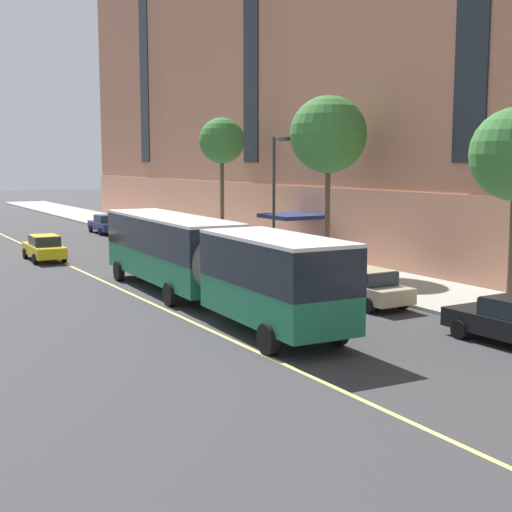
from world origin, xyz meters
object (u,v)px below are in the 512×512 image
at_px(parked_car_green_3, 183,242).
at_px(parked_car_navy_5, 272,264).
at_px(city_bus, 203,257).
at_px(parked_car_navy_4, 106,224).
at_px(street_tree_far_uptown, 328,135).
at_px(street_lamp, 276,188).
at_px(taxi_cab, 44,248).
at_px(street_tree_far_downtown, 222,141).
at_px(fire_hydrant, 345,278).
at_px(parked_car_green_6, 135,232).
at_px(parked_car_champagne_2, 366,287).

xyz_separation_m(parked_car_green_3, parked_car_navy_5, (-0.08, -11.16, 0.00)).
bearing_deg(city_bus, parked_car_green_3, 68.76).
relative_size(city_bus, parked_car_navy_4, 3.98).
height_order(parked_car_navy_4, parked_car_navy_5, same).
relative_size(parked_car_navy_5, street_tree_far_uptown, 0.49).
distance_m(parked_car_navy_5, street_lamp, 4.80).
bearing_deg(parked_car_navy_4, street_tree_far_uptown, -82.30).
height_order(street_tree_far_uptown, street_lamp, street_tree_far_uptown).
height_order(parked_car_navy_4, taxi_cab, same).
distance_m(parked_car_green_3, parked_car_navy_5, 11.16).
relative_size(street_tree_far_downtown, street_lamp, 1.23).
bearing_deg(taxi_cab, parked_car_green_3, -10.35).
height_order(parked_car_navy_5, taxi_cab, same).
height_order(parked_car_green_3, street_tree_far_downtown, street_tree_far_downtown).
bearing_deg(parked_car_green_3, street_tree_far_downtown, 21.45).
bearing_deg(street_tree_far_downtown, fire_hydrant, -96.84).
distance_m(parked_car_green_3, parked_car_green_6, 8.15).
height_order(parked_car_green_3, parked_car_navy_5, same).
bearing_deg(fire_hydrant, street_tree_far_uptown, 65.05).
xyz_separation_m(city_bus, parked_car_green_3, (6.03, 15.51, -1.25)).
bearing_deg(taxi_cab, street_tree_far_downtown, -0.72).
distance_m(parked_car_navy_5, fire_hydrant, 4.29).
height_order(parked_car_green_6, street_tree_far_downtown, street_tree_far_downtown).
bearing_deg(parked_car_champagne_2, street_lamp, 79.61).
xyz_separation_m(parked_car_navy_5, street_lamp, (1.76, 2.49, 3.71)).
xyz_separation_m(street_tree_far_uptown, street_tree_far_downtown, (0.00, 12.24, -0.05)).
height_order(parked_car_champagne_2, parked_car_green_6, same).
xyz_separation_m(parked_car_champagne_2, street_tree_far_uptown, (3.75, 8.04, 6.55)).
bearing_deg(city_bus, street_tree_far_downtown, 60.46).
height_order(city_bus, street_tree_far_downtown, street_tree_far_downtown).
distance_m(city_bus, street_tree_far_downtown, 20.13).
bearing_deg(street_lamp, parked_car_green_6, 96.41).
bearing_deg(parked_car_navy_5, fire_hydrant, -67.22).
relative_size(street_tree_far_downtown, fire_hydrant, 12.13).
height_order(taxi_cab, fire_hydrant, taxi_cab).
bearing_deg(taxi_cab, city_bus, -81.87).
relative_size(parked_car_champagne_2, parked_car_green_3, 0.98).
xyz_separation_m(street_tree_far_uptown, fire_hydrant, (-1.98, -4.25, -6.84)).
height_order(city_bus, parked_car_green_6, city_bus).
height_order(taxi_cab, street_lamp, street_lamp).
relative_size(city_bus, parked_car_green_3, 4.39).
distance_m(parked_car_green_6, fire_hydrant, 23.31).
xyz_separation_m(city_bus, parked_car_green_6, (5.81, 23.65, -1.24)).
bearing_deg(parked_car_navy_5, parked_car_green_6, 90.40).
relative_size(parked_car_navy_4, parked_car_green_6, 1.07).
height_order(city_bus, fire_hydrant, city_bus).
xyz_separation_m(parked_car_champagne_2, parked_car_green_3, (0.20, 18.89, -0.00)).
xyz_separation_m(parked_car_green_3, street_tree_far_downtown, (3.55, 1.39, 6.50)).
relative_size(parked_car_champagne_2, parked_car_green_6, 0.95).
height_order(parked_car_navy_4, street_tree_far_uptown, street_tree_far_uptown).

